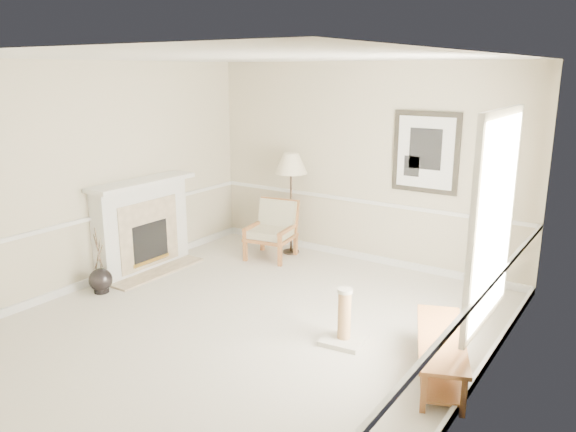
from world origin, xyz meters
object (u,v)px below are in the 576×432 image
(floor_lamp, at_px, (291,166))
(bench, at_px, (440,349))
(armchair, at_px, (273,227))
(scratching_post, at_px, (344,326))
(floor_vase, at_px, (101,281))

(floor_lamp, bearing_deg, bench, -35.40)
(armchair, relative_size, scratching_post, 1.43)
(armchair, xyz_separation_m, scratching_post, (2.25, -1.90, -0.28))
(floor_vase, relative_size, floor_lamp, 0.56)
(floor_lamp, distance_m, scratching_post, 3.26)
(armchair, distance_m, scratching_post, 2.96)
(floor_lamp, xyz_separation_m, bench, (3.17, -2.26, -1.11))
(floor_vase, bearing_deg, armchair, 67.82)
(floor_vase, height_order, bench, floor_vase)
(floor_vase, xyz_separation_m, scratching_post, (3.25, 0.54, 0.03))
(floor_lamp, bearing_deg, armchair, -115.16)
(floor_vase, relative_size, armchair, 1.01)
(armchair, relative_size, bench, 0.59)
(bench, distance_m, scratching_post, 1.06)
(scratching_post, bearing_deg, floor_vase, -170.61)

